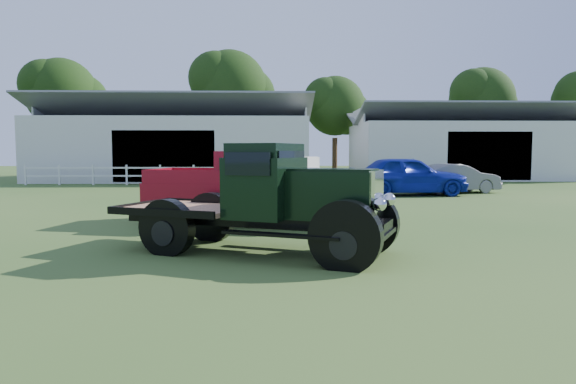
{
  "coord_description": "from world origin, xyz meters",
  "views": [
    {
      "loc": [
        -0.1,
        -10.9,
        2.02
      ],
      "look_at": [
        0.2,
        1.2,
        1.05
      ],
      "focal_mm": 32.0,
      "sensor_mm": 36.0,
      "label": 1
    }
  ],
  "objects_px": {
    "red_pickup": "(248,187)",
    "misc_car_blue": "(408,176)",
    "white_pickup": "(289,185)",
    "misc_car_grey": "(455,179)",
    "vintage_flatbed": "(261,198)"
  },
  "relations": [
    {
      "from": "misc_car_blue",
      "to": "white_pickup",
      "type": "bearing_deg",
      "value": 135.74
    },
    {
      "from": "vintage_flatbed",
      "to": "misc_car_blue",
      "type": "xyz_separation_m",
      "value": [
        6.33,
        13.14,
        -0.18
      ]
    },
    {
      "from": "vintage_flatbed",
      "to": "misc_car_blue",
      "type": "relative_size",
      "value": 1.03
    },
    {
      "from": "vintage_flatbed",
      "to": "white_pickup",
      "type": "xyz_separation_m",
      "value": [
        0.73,
        6.63,
        -0.18
      ]
    },
    {
      "from": "vintage_flatbed",
      "to": "red_pickup",
      "type": "height_order",
      "value": "vintage_flatbed"
    },
    {
      "from": "vintage_flatbed",
      "to": "white_pickup",
      "type": "distance_m",
      "value": 6.67
    },
    {
      "from": "red_pickup",
      "to": "misc_car_blue",
      "type": "relative_size",
      "value": 1.06
    },
    {
      "from": "red_pickup",
      "to": "misc_car_grey",
      "type": "distance_m",
      "value": 13.94
    },
    {
      "from": "misc_car_grey",
      "to": "white_pickup",
      "type": "bearing_deg",
      "value": 119.89
    },
    {
      "from": "vintage_flatbed",
      "to": "white_pickup",
      "type": "relative_size",
      "value": 1.12
    },
    {
      "from": "white_pickup",
      "to": "misc_car_grey",
      "type": "height_order",
      "value": "white_pickup"
    },
    {
      "from": "white_pickup",
      "to": "misc_car_blue",
      "type": "xyz_separation_m",
      "value": [
        5.6,
        6.51,
        0.0
      ]
    },
    {
      "from": "misc_car_blue",
      "to": "misc_car_grey",
      "type": "relative_size",
      "value": 1.25
    },
    {
      "from": "red_pickup",
      "to": "misc_car_blue",
      "type": "height_order",
      "value": "red_pickup"
    },
    {
      "from": "white_pickup",
      "to": "misc_car_blue",
      "type": "relative_size",
      "value": 0.92
    }
  ]
}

